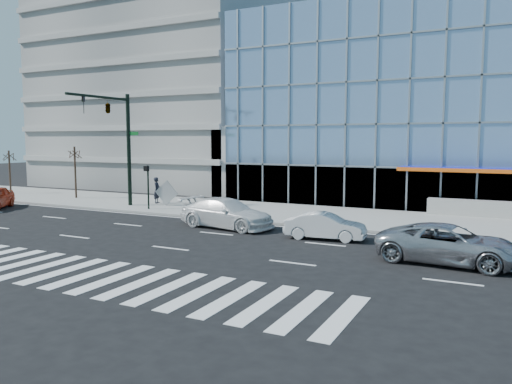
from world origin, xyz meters
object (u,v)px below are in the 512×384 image
street_tree_far (9,156)px  tilted_panel (166,193)px  white_sedan (325,226)px  ped_signal_post (148,180)px  white_suv (227,213)px  pedestrian (157,190)px  street_tree_near (75,154)px  traffic_signal (114,122)px  silver_suv (449,244)px

street_tree_far → tilted_panel: (17.48, -0.43, -2.38)m
tilted_panel → white_sedan: bearing=-30.2°
ped_signal_post → tilted_panel: (-0.02, 2.13, -1.07)m
white_suv → pedestrian: 11.25m
white_suv → tilted_panel: (-8.12, 5.27, 0.25)m
street_tree_far → ped_signal_post: bearing=-8.3°
street_tree_near → pedestrian: bearing=2.0°
white_suv → pedestrian: pedestrian is taller
traffic_signal → street_tree_near: (-7.00, 2.93, -2.39)m
street_tree_near → white_sedan: size_ratio=1.06×
tilted_panel → traffic_signal: bearing=-142.2°
white_suv → white_sedan: size_ratio=1.42×
street_tree_near → traffic_signal: bearing=-22.7°
ped_signal_post → silver_suv: (20.09, -6.17, -1.36)m
street_tree_far → tilted_panel: size_ratio=2.98×
street_tree_far → tilted_panel: street_tree_far is taller
ped_signal_post → pedestrian: 3.33m
white_sedan → white_suv: bearing=77.6°
white_sedan → tilted_panel: (-14.12, 5.90, 0.41)m
traffic_signal → silver_suv: 23.93m
street_tree_near → tilted_panel: size_ratio=3.25×
silver_suv → tilted_panel: bearing=72.0°
ped_signal_post → silver_suv: 21.06m
street_tree_far → silver_suv: street_tree_far is taller
silver_suv → white_suv: (-12.00, 3.02, 0.04)m
white_sedan → pedestrian: bearing=60.5°
street_tree_far → silver_suv: size_ratio=0.69×
street_tree_near → street_tree_far: street_tree_near is taller
street_tree_near → street_tree_far: 8.01m
street_tree_near → white_suv: street_tree_near is taller
tilted_panel → street_tree_far: bearing=171.1°
ped_signal_post → tilted_panel: bearing=90.7°
white_suv → traffic_signal: bearing=82.3°
silver_suv → white_sedan: size_ratio=1.41×
street_tree_far → tilted_panel: bearing=-1.4°
pedestrian → tilted_panel: 1.57m
silver_suv → pedestrian: pedestrian is taller
ped_signal_post → pedestrian: size_ratio=1.53×
traffic_signal → white_suv: (10.59, -2.77, -5.35)m
silver_suv → ped_signal_post: bearing=77.4°
pedestrian → street_tree_near: bearing=74.6°
pedestrian → tilted_panel: bearing=-134.1°
silver_suv → street_tree_far: bearing=81.4°
traffic_signal → white_sedan: (16.59, -3.40, -5.51)m
traffic_signal → tilted_panel: 6.19m
street_tree_near → pedestrian: size_ratio=2.16×
white_sedan → tilted_panel: bearing=60.8°
ped_signal_post → tilted_panel: ped_signal_post is taller
ped_signal_post → white_suv: size_ratio=0.53×
street_tree_near → street_tree_far: (-8.00, 0.00, -0.33)m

